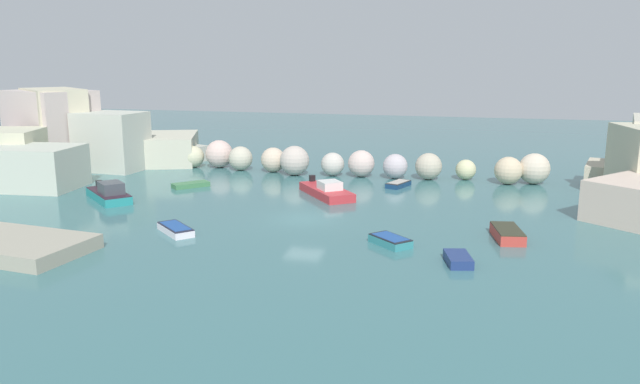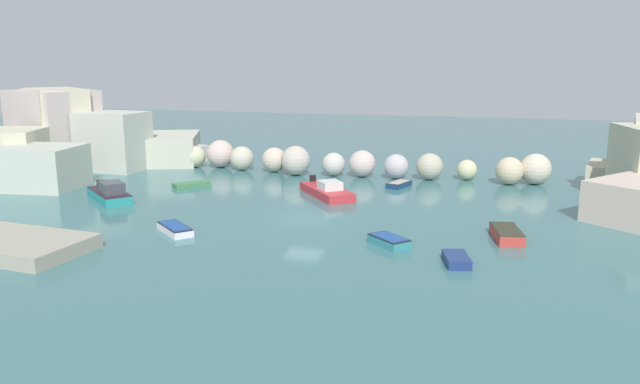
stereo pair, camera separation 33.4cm
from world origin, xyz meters
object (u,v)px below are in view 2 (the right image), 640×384
(moored_boat_5, at_px, (507,234))
(moored_boat_1, at_px, (399,184))
(stone_dock, at_px, (1,243))
(moored_boat_0, at_px, (192,185))
(moored_boat_2, at_px, (456,260))
(moored_boat_6, at_px, (175,229))
(moored_boat_3, at_px, (110,193))
(moored_boat_4, at_px, (327,191))
(moored_boat_7, at_px, (389,241))

(moored_boat_5, bearing_deg, moored_boat_1, -159.27)
(stone_dock, xyz_separation_m, moored_boat_0, (2.12, 18.89, -0.21))
(moored_boat_2, relative_size, moored_boat_6, 0.77)
(stone_dock, relative_size, moored_boat_1, 3.55)
(stone_dock, bearing_deg, moored_boat_3, 96.87)
(moored_boat_2, height_order, moored_boat_4, moored_boat_4)
(stone_dock, bearing_deg, moored_boat_1, 51.10)
(moored_boat_6, bearing_deg, moored_boat_1, -81.56)
(moored_boat_0, relative_size, moored_boat_2, 1.24)
(stone_dock, bearing_deg, moored_boat_0, 83.60)
(moored_boat_2, xyz_separation_m, moored_boat_7, (-3.95, 2.38, 0.03))
(moored_boat_1, xyz_separation_m, moored_boat_7, (1.90, -16.78, 0.03))
(moored_boat_0, xyz_separation_m, moored_boat_7, (18.76, -12.14, 0.08))
(stone_dock, xyz_separation_m, moored_boat_3, (-1.53, 12.67, 0.13))
(moored_boat_2, distance_m, moored_boat_4, 17.75)
(moored_boat_3, height_order, moored_boat_4, moored_boat_3)
(moored_boat_0, bearing_deg, moored_boat_6, 64.80)
(moored_boat_6, bearing_deg, moored_boat_4, -75.69)
(moored_boat_4, bearing_deg, moored_boat_0, -129.91)
(moored_boat_6, relative_size, moored_boat_7, 1.16)
(moored_boat_0, relative_size, moored_boat_5, 0.87)
(moored_boat_2, distance_m, moored_boat_6, 17.18)
(moored_boat_6, bearing_deg, moored_boat_3, 4.10)
(stone_dock, relative_size, moored_boat_6, 3.11)
(moored_boat_2, bearing_deg, stone_dock, 85.77)
(moored_boat_4, relative_size, moored_boat_6, 1.95)
(moored_boat_0, bearing_deg, moored_boat_2, 99.14)
(stone_dock, distance_m, moored_boat_4, 23.22)
(stone_dock, xyz_separation_m, moored_boat_6, (7.71, 5.77, -0.15))
(stone_dock, xyz_separation_m, moored_boat_4, (14.05, 18.48, 0.03))
(stone_dock, bearing_deg, moored_boat_6, 36.85)
(moored_boat_1, height_order, moored_boat_3, moored_boat_3)
(moored_boat_4, distance_m, moored_boat_5, 15.97)
(moored_boat_4, bearing_deg, moored_boat_3, -107.51)
(stone_dock, bearing_deg, moored_boat_4, 52.74)
(moored_boat_3, bearing_deg, moored_boat_0, 100.32)
(moored_boat_3, relative_size, moored_boat_7, 1.98)
(moored_boat_5, bearing_deg, moored_boat_6, -89.40)
(moored_boat_2, bearing_deg, moored_boat_5, -39.97)
(moored_boat_0, distance_m, moored_boat_1, 17.49)
(moored_boat_0, bearing_deg, stone_dock, 35.33)
(moored_boat_2, height_order, moored_boat_3, moored_boat_3)
(moored_boat_1, bearing_deg, moored_boat_6, -12.76)
(stone_dock, distance_m, moored_boat_0, 19.01)
(moored_boat_1, xyz_separation_m, moored_boat_5, (8.46, -13.75, 0.09))
(moored_boat_3, height_order, moored_boat_7, moored_boat_3)
(stone_dock, height_order, moored_boat_1, stone_dock)
(moored_boat_7, bearing_deg, moored_boat_0, 9.53)
(moored_boat_0, xyz_separation_m, moored_boat_4, (11.93, -0.41, 0.24))
(moored_boat_7, bearing_deg, moored_boat_4, -17.36)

